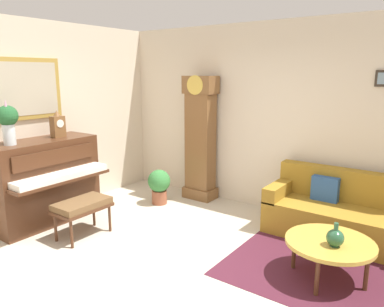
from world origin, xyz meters
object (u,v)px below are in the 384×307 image
object	(u,v)px
grandfather_clock	(200,142)
mantel_clock	(58,125)
green_jug	(335,238)
piano_bench	(82,206)
flower_vase	(8,120)
couch	(345,215)
piano	(45,181)
potted_plant	(159,184)
coffee_table	(330,244)

from	to	relation	value
grandfather_clock	mantel_clock	size ratio (longest dim) A/B	5.34
mantel_clock	green_jug	world-z (taller)	mantel_clock
piano_bench	flower_vase	size ratio (longest dim) A/B	1.21
grandfather_clock	couch	size ratio (longest dim) A/B	1.07
grandfather_clock	couch	distance (m)	2.47
grandfather_clock	green_jug	distance (m)	2.94
mantel_clock	grandfather_clock	bearing A→B (deg)	57.14
couch	piano	bearing A→B (deg)	-151.94
piano_bench	couch	size ratio (longest dim) A/B	0.37
grandfather_clock	flower_vase	world-z (taller)	grandfather_clock
flower_vase	green_jug	world-z (taller)	flower_vase
grandfather_clock	potted_plant	distance (m)	0.97
piano_bench	coffee_table	bearing A→B (deg)	15.99
piano_bench	coffee_table	size ratio (longest dim) A/B	0.80
piano	potted_plant	distance (m)	1.71
coffee_table	potted_plant	distance (m)	2.93
coffee_table	grandfather_clock	bearing A→B (deg)	152.41
piano	green_jug	world-z (taller)	piano
piano_bench	mantel_clock	distance (m)	1.28
grandfather_clock	green_jug	bearing A→B (deg)	-28.57
grandfather_clock	mantel_clock	bearing A→B (deg)	-122.86
piano	potted_plant	bearing A→B (deg)	61.12
piano	couch	size ratio (longest dim) A/B	0.76
couch	coffee_table	xyz separation A→B (m)	(0.11, -1.09, 0.07)
piano	coffee_table	bearing A→B (deg)	12.33
grandfather_clock	coffee_table	bearing A→B (deg)	-27.59
flower_vase	potted_plant	world-z (taller)	flower_vase
mantel_clock	green_jug	bearing A→B (deg)	6.72
piano	piano_bench	bearing A→B (deg)	-1.09
green_jug	flower_vase	bearing A→B (deg)	-163.00
coffee_table	flower_vase	world-z (taller)	flower_vase
couch	coffee_table	distance (m)	1.10
potted_plant	grandfather_clock	bearing A→B (deg)	59.38
piano	piano_bench	world-z (taller)	piano
piano	green_jug	bearing A→B (deg)	10.77
piano_bench	couch	xyz separation A→B (m)	(2.74, 1.91, -0.09)
mantel_clock	flower_vase	bearing A→B (deg)	-90.04
piano	coffee_table	xyz separation A→B (m)	(3.66, 0.80, -0.21)
mantel_clock	potted_plant	bearing A→B (deg)	56.02
piano	couch	xyz separation A→B (m)	(3.55, 1.89, -0.28)
coffee_table	flower_vase	xyz separation A→B (m)	(-3.66, -1.23, 1.10)
coffee_table	potted_plant	size ratio (longest dim) A/B	1.57
couch	flower_vase	world-z (taller)	flower_vase
grandfather_clock	green_jug	xyz separation A→B (m)	(2.55, -1.39, -0.46)
grandfather_clock	mantel_clock	world-z (taller)	grandfather_clock
piano	piano_bench	size ratio (longest dim) A/B	2.06
flower_vase	green_jug	xyz separation A→B (m)	(3.73, 1.14, -0.98)
couch	potted_plant	xyz separation A→B (m)	(-2.74, -0.42, 0.01)
piano	green_jug	distance (m)	3.80
coffee_table	mantel_clock	xyz separation A→B (m)	(-3.66, -0.53, 0.96)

